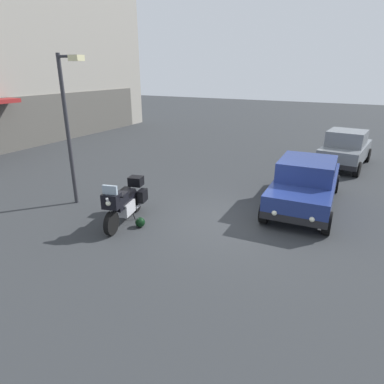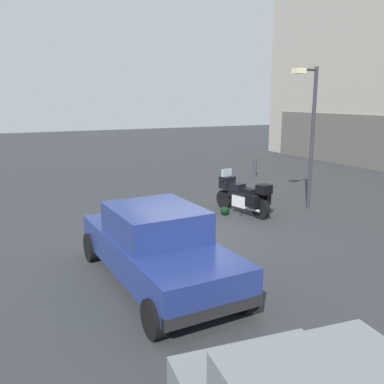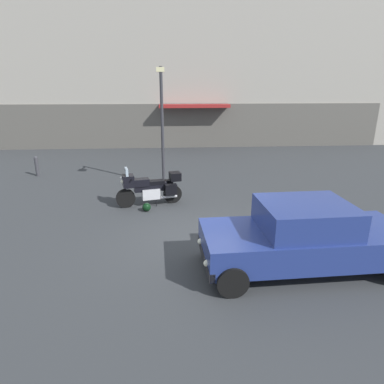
% 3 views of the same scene
% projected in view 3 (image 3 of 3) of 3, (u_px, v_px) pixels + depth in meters
% --- Properties ---
extents(ground_plane, '(80.00, 80.00, 0.00)m').
position_uv_depth(ground_plane, '(199.00, 237.00, 8.94)').
color(ground_plane, '#2D3033').
extents(building_facade_rear, '(29.42, 3.40, 10.09)m').
position_uv_depth(building_facade_rear, '(179.00, 68.00, 21.30)').
color(building_facade_rear, gray).
rests_on(building_facade_rear, ground).
extents(motorcycle, '(2.23, 1.01, 1.36)m').
position_uv_depth(motorcycle, '(151.00, 188.00, 11.17)').
color(motorcycle, black).
rests_on(motorcycle, ground).
extents(helmet, '(0.28, 0.28, 0.28)m').
position_uv_depth(helmet, '(147.00, 207.00, 10.74)').
color(helmet, black).
rests_on(helmet, ground).
extents(car_sedan_far, '(4.63, 2.06, 1.56)m').
position_uv_depth(car_sedan_far, '(304.00, 237.00, 7.20)').
color(car_sedan_far, navy).
rests_on(car_sedan_far, ground).
extents(streetlamp_curbside, '(0.28, 0.94, 4.61)m').
position_uv_depth(streetlamp_curbside, '(162.00, 116.00, 12.61)').
color(streetlamp_curbside, '#2D2D33').
rests_on(streetlamp_curbside, ground).
extents(bollard_curbside, '(0.16, 0.16, 0.92)m').
position_uv_depth(bollard_curbside, '(37.00, 165.00, 14.80)').
color(bollard_curbside, '#333338').
rests_on(bollard_curbside, ground).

